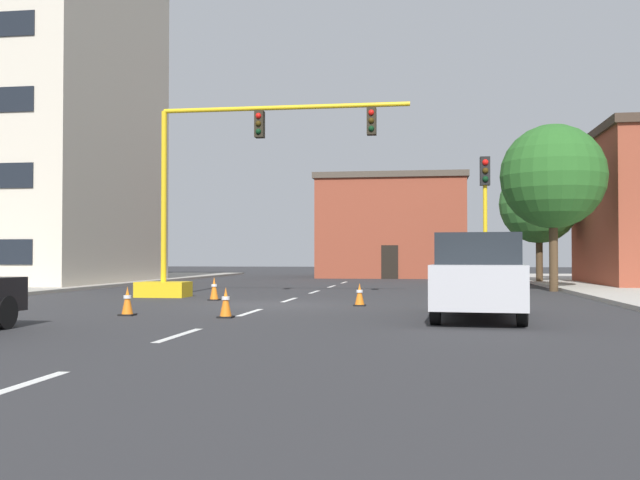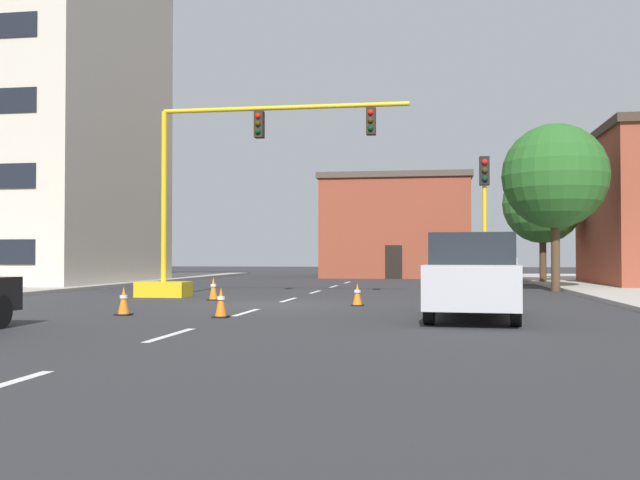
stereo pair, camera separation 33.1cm
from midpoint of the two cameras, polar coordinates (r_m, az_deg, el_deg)
The scene contains 18 objects.
ground_plane at distance 21.96m, azimuth -3.37°, elevation -5.14°, with size 160.00×160.00×0.00m, color #2D2D30.
sidewalk_left at distance 34.42m, azimuth -22.25°, elevation -3.54°, with size 6.00×56.00×0.14m, color #9E998E.
lane_stripe_seg_1 at distance 13.81m, azimuth -11.05°, elevation -7.37°, with size 0.16×2.40×0.01m, color silver.
lane_stripe_seg_2 at distance 19.05m, azimuth -5.33°, elevation -5.71°, with size 0.16×2.40×0.01m, color silver.
lane_stripe_seg_3 at distance 24.40m, azimuth -2.10°, elevation -4.75°, with size 0.16×2.40×0.01m, color silver.
lane_stripe_seg_4 at distance 29.81m, azimuth -0.05°, elevation -4.12°, with size 0.16×2.40×0.01m, color silver.
lane_stripe_seg_5 at distance 35.24m, azimuth 1.37°, elevation -3.69°, with size 0.16×2.40×0.01m, color silver.
lane_stripe_seg_6 at distance 40.69m, azimuth 2.41°, elevation -3.37°, with size 0.16×2.40×0.01m, color silver.
building_brick_center at distance 52.25m, azimuth 6.32°, elevation 0.98°, with size 10.27×10.21×7.07m.
traffic_signal_gantry at distance 26.30m, azimuth -9.27°, elevation 0.49°, with size 9.78×1.20×6.83m.
traffic_light_pole_right at distance 24.72m, azimuth 13.25°, elevation 3.51°, with size 0.32×0.47×4.80m.
tree_right_mid at distance 31.94m, azimuth 18.36°, elevation 4.80°, with size 4.39×4.39×7.04m.
tree_right_far at distance 40.38m, azimuth 17.40°, elevation 2.73°, with size 4.22×4.22×6.39m.
pickup_truck_silver at distance 17.44m, azimuth 12.56°, elevation -2.90°, with size 2.37×5.53×1.99m.
traffic_cone_roadside_a at distance 17.47m, azimuth -7.30°, elevation -4.93°, with size 0.36×0.36×0.74m.
traffic_cone_roadside_b at distance 24.40m, azimuth -8.04°, elevation -3.84°, with size 0.36×0.36×0.78m.
traffic_cone_roadside_c at distance 18.62m, azimuth -14.77°, elevation -4.69°, with size 0.36×0.36×0.73m.
traffic_cone_roadside_d at distance 21.44m, azimuth 3.42°, elevation -4.34°, with size 0.36×0.36×0.68m.
Camera 2 is at (4.88, -21.37, 1.47)m, focal length 40.49 mm.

